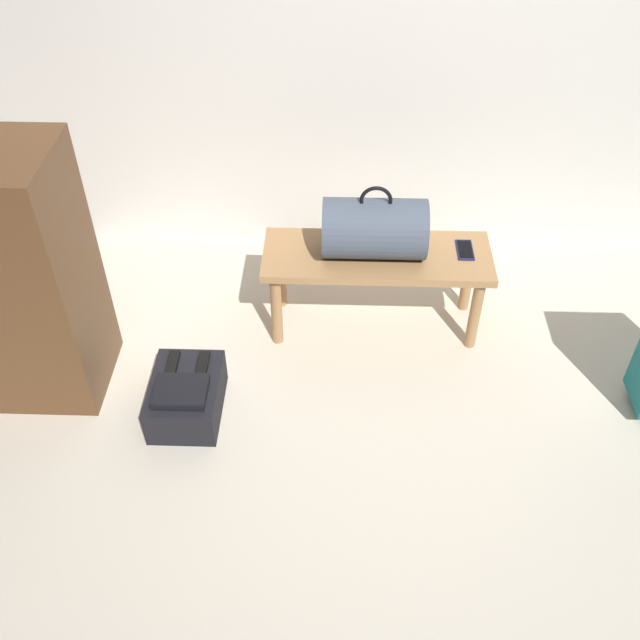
% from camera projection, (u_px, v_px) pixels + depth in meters
% --- Properties ---
extents(ground_plane, '(6.60, 6.60, 0.00)m').
position_uv_depth(ground_plane, '(416.00, 486.00, 2.77)').
color(ground_plane, beige).
extents(bench, '(1.00, 0.36, 0.41)m').
position_uv_depth(bench, '(376.00, 265.00, 3.21)').
color(bench, '#A87A4C').
rests_on(bench, ground).
extents(duffel_bag_slate, '(0.44, 0.26, 0.34)m').
position_uv_depth(duffel_bag_slate, '(374.00, 228.00, 3.08)').
color(duffel_bag_slate, '#475160').
rests_on(duffel_bag_slate, bench).
extents(cell_phone, '(0.07, 0.14, 0.01)m').
position_uv_depth(cell_phone, '(465.00, 250.00, 3.18)').
color(cell_phone, '#191E4C').
rests_on(cell_phone, bench).
extents(backpack_dark, '(0.28, 0.38, 0.21)m').
position_uv_depth(backpack_dark, '(186.00, 396.00, 2.98)').
color(backpack_dark, black).
rests_on(backpack_dark, ground).
extents(side_cabinet, '(0.56, 0.44, 1.10)m').
position_uv_depth(side_cabinet, '(12.00, 279.00, 2.82)').
color(side_cabinet, brown).
rests_on(side_cabinet, ground).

